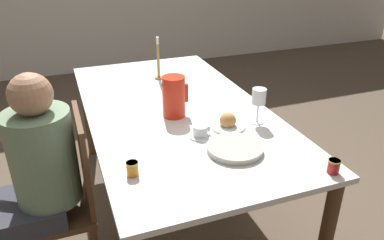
{
  "coord_description": "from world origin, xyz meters",
  "views": [
    {
      "loc": [
        -0.63,
        -1.99,
        1.69
      ],
      "look_at": [
        0.0,
        -0.3,
        0.8
      ],
      "focal_mm": 35.0,
      "sensor_mm": 36.0,
      "label": 1
    }
  ],
  "objects_px": {
    "jam_jar_red": "(132,168)",
    "teacup_across": "(178,93)",
    "wine_glass_water": "(259,98)",
    "red_pitcher": "(174,96)",
    "teacup_near_person": "(201,132)",
    "candlestick_tall": "(158,63)",
    "chair_person_side": "(64,198)",
    "person_seated": "(38,171)",
    "bread_plate": "(228,123)",
    "jam_jar_amber": "(334,166)",
    "serving_tray": "(235,148)"
  },
  "relations": [
    {
      "from": "person_seated",
      "to": "red_pitcher",
      "type": "bearing_deg",
      "value": -71.16
    },
    {
      "from": "bread_plate",
      "to": "candlestick_tall",
      "type": "bearing_deg",
      "value": 99.04
    },
    {
      "from": "chair_person_side",
      "to": "bread_plate",
      "type": "distance_m",
      "value": 0.94
    },
    {
      "from": "person_seated",
      "to": "teacup_across",
      "type": "height_order",
      "value": "person_seated"
    },
    {
      "from": "teacup_across",
      "to": "candlestick_tall",
      "type": "height_order",
      "value": "candlestick_tall"
    },
    {
      "from": "wine_glass_water",
      "to": "jam_jar_red",
      "type": "bearing_deg",
      "value": -160.95
    },
    {
      "from": "red_pitcher",
      "to": "teacup_near_person",
      "type": "distance_m",
      "value": 0.31
    },
    {
      "from": "jam_jar_red",
      "to": "teacup_across",
      "type": "bearing_deg",
      "value": 58.81
    },
    {
      "from": "jam_jar_red",
      "to": "candlestick_tall",
      "type": "bearing_deg",
      "value": 68.76
    },
    {
      "from": "teacup_across",
      "to": "serving_tray",
      "type": "distance_m",
      "value": 0.75
    },
    {
      "from": "person_seated",
      "to": "red_pitcher",
      "type": "xyz_separation_m",
      "value": [
        0.76,
        0.26,
        0.17
      ]
    },
    {
      "from": "teacup_near_person",
      "to": "jam_jar_red",
      "type": "distance_m",
      "value": 0.47
    },
    {
      "from": "serving_tray",
      "to": "jam_jar_amber",
      "type": "bearing_deg",
      "value": -44.46
    },
    {
      "from": "red_pitcher",
      "to": "wine_glass_water",
      "type": "distance_m",
      "value": 0.48
    },
    {
      "from": "person_seated",
      "to": "teacup_near_person",
      "type": "distance_m",
      "value": 0.81
    },
    {
      "from": "chair_person_side",
      "to": "bread_plate",
      "type": "relative_size",
      "value": 4.85
    },
    {
      "from": "wine_glass_water",
      "to": "jam_jar_amber",
      "type": "distance_m",
      "value": 0.57
    },
    {
      "from": "teacup_near_person",
      "to": "wine_glass_water",
      "type": "bearing_deg",
      "value": 6.26
    },
    {
      "from": "chair_person_side",
      "to": "teacup_near_person",
      "type": "distance_m",
      "value": 0.77
    },
    {
      "from": "teacup_across",
      "to": "serving_tray",
      "type": "xyz_separation_m",
      "value": [
        0.04,
        -0.75,
        -0.01
      ]
    },
    {
      "from": "person_seated",
      "to": "wine_glass_water",
      "type": "distance_m",
      "value": 1.18
    },
    {
      "from": "chair_person_side",
      "to": "wine_glass_water",
      "type": "height_order",
      "value": "wine_glass_water"
    },
    {
      "from": "teacup_near_person",
      "to": "candlestick_tall",
      "type": "bearing_deg",
      "value": 87.68
    },
    {
      "from": "serving_tray",
      "to": "jam_jar_amber",
      "type": "height_order",
      "value": "jam_jar_amber"
    },
    {
      "from": "serving_tray",
      "to": "jam_jar_red",
      "type": "xyz_separation_m",
      "value": [
        -0.51,
        -0.03,
        0.02
      ]
    },
    {
      "from": "person_seated",
      "to": "jam_jar_red",
      "type": "xyz_separation_m",
      "value": [
        0.4,
        -0.26,
        0.09
      ]
    },
    {
      "from": "teacup_near_person",
      "to": "serving_tray",
      "type": "distance_m",
      "value": 0.22
    },
    {
      "from": "wine_glass_water",
      "to": "teacup_across",
      "type": "distance_m",
      "value": 0.61
    },
    {
      "from": "serving_tray",
      "to": "teacup_across",
      "type": "bearing_deg",
      "value": 92.87
    },
    {
      "from": "teacup_across",
      "to": "jam_jar_red",
      "type": "distance_m",
      "value": 0.91
    },
    {
      "from": "chair_person_side",
      "to": "jam_jar_amber",
      "type": "bearing_deg",
      "value": -117.06
    },
    {
      "from": "person_seated",
      "to": "jam_jar_amber",
      "type": "bearing_deg",
      "value": -113.92
    },
    {
      "from": "red_pitcher",
      "to": "teacup_across",
      "type": "distance_m",
      "value": 0.31
    },
    {
      "from": "bread_plate",
      "to": "teacup_across",
      "type": "bearing_deg",
      "value": 102.64
    },
    {
      "from": "wine_glass_water",
      "to": "teacup_near_person",
      "type": "relative_size",
      "value": 1.55
    },
    {
      "from": "teacup_across",
      "to": "bread_plate",
      "type": "height_order",
      "value": "bread_plate"
    },
    {
      "from": "person_seated",
      "to": "jam_jar_red",
      "type": "bearing_deg",
      "value": -122.65
    },
    {
      "from": "person_seated",
      "to": "wine_glass_water",
      "type": "height_order",
      "value": "person_seated"
    },
    {
      "from": "serving_tray",
      "to": "bread_plate",
      "type": "distance_m",
      "value": 0.26
    },
    {
      "from": "person_seated",
      "to": "teacup_across",
      "type": "bearing_deg",
      "value": -58.94
    },
    {
      "from": "chair_person_side",
      "to": "person_seated",
      "type": "height_order",
      "value": "person_seated"
    },
    {
      "from": "teacup_across",
      "to": "serving_tray",
      "type": "relative_size",
      "value": 0.47
    },
    {
      "from": "red_pitcher",
      "to": "bread_plate",
      "type": "height_order",
      "value": "red_pitcher"
    },
    {
      "from": "person_seated",
      "to": "serving_tray",
      "type": "xyz_separation_m",
      "value": [
        0.91,
        -0.23,
        0.06
      ]
    },
    {
      "from": "wine_glass_water",
      "to": "serving_tray",
      "type": "distance_m",
      "value": 0.37
    },
    {
      "from": "wine_glass_water",
      "to": "bread_plate",
      "type": "xyz_separation_m",
      "value": [
        -0.18,
        0.01,
        -0.12
      ]
    },
    {
      "from": "teacup_near_person",
      "to": "bread_plate",
      "type": "height_order",
      "value": "bread_plate"
    },
    {
      "from": "red_pitcher",
      "to": "person_seated",
      "type": "bearing_deg",
      "value": -161.16
    },
    {
      "from": "wine_glass_water",
      "to": "teacup_near_person",
      "type": "bearing_deg",
      "value": -173.74
    },
    {
      "from": "wine_glass_water",
      "to": "person_seated",
      "type": "bearing_deg",
      "value": -179.55
    }
  ]
}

